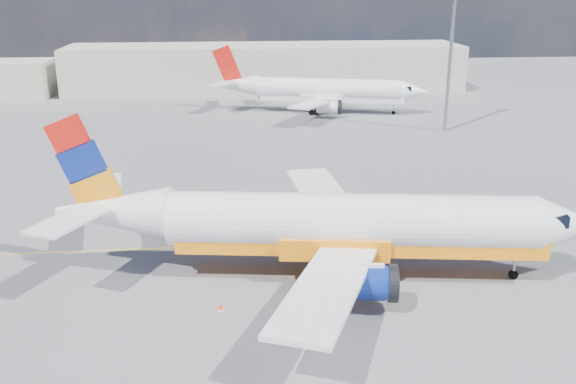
{
  "coord_description": "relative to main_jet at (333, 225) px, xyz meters",
  "views": [
    {
      "loc": [
        -1.96,
        -41.72,
        19.02
      ],
      "look_at": [
        2.46,
        4.9,
        3.5
      ],
      "focal_mm": 40.0,
      "sensor_mm": 36.0,
      "label": 1
    }
  ],
  "objects": [
    {
      "name": "gse_tug",
      "position": [
        3.06,
        6.65,
        -2.73
      ],
      "size": [
        3.22,
        2.66,
        2.03
      ],
      "rotation": [
        0.0,
        0.0,
        0.39
      ],
      "color": "black",
      "rests_on": "ground"
    },
    {
      "name": "ground",
      "position": [
        -4.75,
        2.74,
        -3.69
      ],
      "size": [
        240.0,
        240.0,
        0.0
      ],
      "primitive_type": "plane",
      "color": "#57575C",
      "rests_on": "ground"
    },
    {
      "name": "terminal_main",
      "position": [
        0.25,
        77.74,
        0.31
      ],
      "size": [
        70.0,
        14.0,
        8.0
      ],
      "primitive_type": "cube",
      "color": "#B6AF9C",
      "rests_on": "ground"
    },
    {
      "name": "taxi_line",
      "position": [
        -4.75,
        5.74,
        -3.68
      ],
      "size": [
        70.0,
        0.15,
        0.01
      ],
      "primitive_type": "cube",
      "color": "yellow",
      "rests_on": "ground"
    },
    {
      "name": "floodlight_mast",
      "position": [
        21.79,
        41.81,
        9.46
      ],
      "size": [
        1.6,
        1.6,
        21.93
      ],
      "color": "gray",
      "rests_on": "ground"
    },
    {
      "name": "traffic_cone",
      "position": [
        -7.5,
        -4.11,
        -3.44
      ],
      "size": [
        0.36,
        0.36,
        0.51
      ],
      "color": "white",
      "rests_on": "ground"
    },
    {
      "name": "second_jet",
      "position": [
        7.4,
        55.85,
        -0.42
      ],
      "size": [
        32.48,
        24.82,
        9.81
      ],
      "rotation": [
        0.0,
        0.0,
        -0.25
      ],
      "color": "white",
      "rests_on": "ground"
    },
    {
      "name": "main_jet",
      "position": [
        0.0,
        0.0,
        0.0
      ],
      "size": [
        36.57,
        28.59,
        11.06
      ],
      "rotation": [
        0.0,
        0.0,
        -0.14
      ],
      "color": "white",
      "rests_on": "ground"
    }
  ]
}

